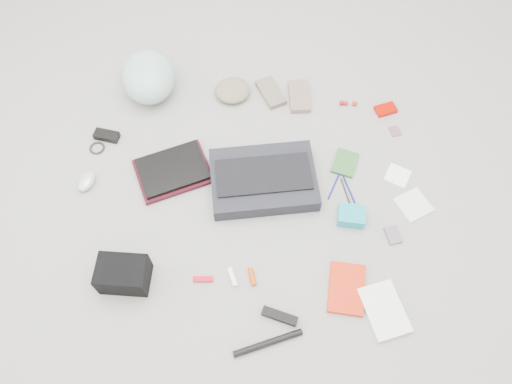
{
  "coord_description": "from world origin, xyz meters",
  "views": [
    {
      "loc": [
        0.04,
        -1.07,
        1.98
      ],
      "look_at": [
        0.0,
        0.0,
        0.05
      ],
      "focal_mm": 35.0,
      "sensor_mm": 36.0,
      "label": 1
    }
  ],
  "objects_px": {
    "camera_bag": "(123,274)",
    "book_red": "(347,288)",
    "laptop": "(172,169)",
    "bike_helmet": "(148,77)",
    "accordion_wallet": "(351,216)",
    "messenger_bag": "(263,180)"
  },
  "relations": [
    {
      "from": "laptop",
      "to": "bike_helmet",
      "type": "distance_m",
      "value": 0.52
    },
    {
      "from": "laptop",
      "to": "bike_helmet",
      "type": "bearing_deg",
      "value": 85.17
    },
    {
      "from": "bike_helmet",
      "to": "camera_bag",
      "type": "height_order",
      "value": "bike_helmet"
    },
    {
      "from": "book_red",
      "to": "camera_bag",
      "type": "bearing_deg",
      "value": -174.23
    },
    {
      "from": "laptop",
      "to": "book_red",
      "type": "relative_size",
      "value": 1.4
    },
    {
      "from": "messenger_bag",
      "to": "bike_helmet",
      "type": "bearing_deg",
      "value": 129.3
    },
    {
      "from": "laptop",
      "to": "camera_bag",
      "type": "bearing_deg",
      "value": -127.91
    },
    {
      "from": "laptop",
      "to": "accordion_wallet",
      "type": "relative_size",
      "value": 2.62
    },
    {
      "from": "camera_bag",
      "to": "book_red",
      "type": "height_order",
      "value": "camera_bag"
    },
    {
      "from": "laptop",
      "to": "accordion_wallet",
      "type": "bearing_deg",
      "value": -38.25
    },
    {
      "from": "laptop",
      "to": "book_red",
      "type": "bearing_deg",
      "value": -58.24
    },
    {
      "from": "accordion_wallet",
      "to": "messenger_bag",
      "type": "bearing_deg",
      "value": 162.81
    },
    {
      "from": "laptop",
      "to": "camera_bag",
      "type": "distance_m",
      "value": 0.54
    },
    {
      "from": "book_red",
      "to": "accordion_wallet",
      "type": "bearing_deg",
      "value": 90.28
    },
    {
      "from": "camera_bag",
      "to": "accordion_wallet",
      "type": "relative_size",
      "value": 1.74
    },
    {
      "from": "camera_bag",
      "to": "accordion_wallet",
      "type": "xyz_separation_m",
      "value": [
        0.94,
        0.32,
        -0.04
      ]
    },
    {
      "from": "bike_helmet",
      "to": "book_red",
      "type": "distance_m",
      "value": 1.39
    },
    {
      "from": "messenger_bag",
      "to": "camera_bag",
      "type": "distance_m",
      "value": 0.73
    },
    {
      "from": "messenger_bag",
      "to": "laptop",
      "type": "xyz_separation_m",
      "value": [
        -0.42,
        0.04,
        -0.01
      ]
    },
    {
      "from": "bike_helmet",
      "to": "book_red",
      "type": "relative_size",
      "value": 1.52
    },
    {
      "from": "messenger_bag",
      "to": "bike_helmet",
      "type": "xyz_separation_m",
      "value": [
        -0.59,
        0.53,
        0.06
      ]
    },
    {
      "from": "camera_bag",
      "to": "bike_helmet",
      "type": "bearing_deg",
      "value": 94.03
    }
  ]
}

